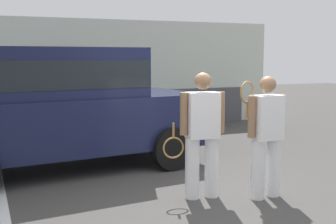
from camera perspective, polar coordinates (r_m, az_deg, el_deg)
name	(u,v)px	position (r m, az deg, el deg)	size (l,w,h in m)	color
ground_plane	(219,198)	(6.22, 6.49, -10.82)	(40.00, 40.00, 0.00)	#423F3D
parking_stripe_0	(1,190)	(6.93, -20.50, -9.32)	(0.12, 4.40, 0.01)	silver
house_frontage	(100,78)	(11.93, -8.63, 4.32)	(9.99, 0.40, 2.86)	silver
parked_suv	(57,102)	(7.71, -13.88, 1.21)	(4.78, 2.57, 2.05)	#141938
tennis_player_man	(202,134)	(6.02, 4.34, -2.78)	(0.88, 0.31, 1.70)	white
tennis_player_woman	(266,135)	(6.15, 12.37, -2.84)	(0.75, 0.30, 1.65)	white
potted_plant_by_porch	(209,112)	(11.92, 5.21, -0.03)	(0.59, 0.59, 0.78)	gray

